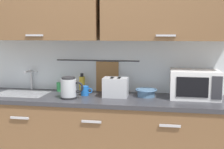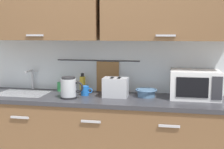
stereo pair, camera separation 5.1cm
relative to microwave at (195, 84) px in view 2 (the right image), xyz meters
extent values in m
cube|color=brown|center=(-0.92, -0.11, -0.61)|extent=(2.50, 0.60, 0.86)
cube|color=#B7B7BC|center=(-1.61, -0.42, -0.30)|extent=(0.18, 0.02, 0.02)
cube|color=#B7B7BC|center=(-0.92, -0.42, -0.30)|extent=(0.18, 0.02, 0.02)
cube|color=#B7B7BC|center=(-0.23, -0.42, -0.30)|extent=(0.18, 0.02, 0.02)
cube|color=#333338|center=(-0.92, -0.11, -0.16)|extent=(2.53, 0.63, 0.04)
cube|color=#9EA0A5|center=(-1.74, -0.09, -0.18)|extent=(0.52, 0.38, 0.09)
cube|color=silver|center=(-0.92, 0.22, 0.21)|extent=(3.70, 0.06, 2.50)
cube|color=silver|center=(-0.92, 0.19, 0.14)|extent=(2.50, 0.01, 0.55)
cube|color=brown|center=(-1.55, 0.03, 0.77)|extent=(1.23, 0.33, 0.70)
cube|color=#B7B7BC|center=(-1.55, -0.15, 0.47)|extent=(0.18, 0.01, 0.02)
cube|color=brown|center=(-0.28, 0.03, 0.77)|extent=(1.23, 0.33, 0.70)
cube|color=#B7B7BC|center=(-0.28, -0.15, 0.47)|extent=(0.18, 0.01, 0.02)
cylinder|color=#333338|center=(-1.00, 0.17, 0.19)|extent=(0.90, 0.01, 0.01)
cube|color=olive|center=(-0.89, 0.17, 0.01)|extent=(0.24, 0.02, 0.34)
cylinder|color=#B2B5BA|center=(-1.74, 0.14, -0.03)|extent=(0.03, 0.03, 0.22)
cylinder|color=#B2B5BA|center=(-1.74, 0.06, 0.07)|extent=(0.02, 0.16, 0.02)
cube|color=#B2B5BA|center=(-1.70, 0.14, 0.06)|extent=(0.07, 0.02, 0.01)
cube|color=white|center=(0.00, 0.00, 0.00)|extent=(0.46, 0.34, 0.27)
cube|color=black|center=(-0.04, -0.17, 0.00)|extent=(0.29, 0.01, 0.18)
cube|color=#2D2D33|center=(0.18, -0.17, 0.00)|extent=(0.09, 0.01, 0.21)
cylinder|color=black|center=(-1.19, -0.23, -0.13)|extent=(0.16, 0.16, 0.02)
cylinder|color=#B2B7BC|center=(-1.19, -0.23, -0.03)|extent=(0.15, 0.15, 0.17)
cylinder|color=#262628|center=(-1.19, -0.23, 0.06)|extent=(0.13, 0.13, 0.02)
torus|color=black|center=(-1.09, -0.23, -0.02)|extent=(0.11, 0.02, 0.11)
cylinder|color=yellow|center=(-1.15, 0.12, -0.06)|extent=(0.06, 0.06, 0.16)
cylinder|color=black|center=(-1.15, 0.12, 0.04)|extent=(0.03, 0.03, 0.04)
cylinder|color=green|center=(-1.39, 0.10, -0.09)|extent=(0.08, 0.08, 0.09)
torus|color=green|center=(-1.34, 0.10, -0.09)|extent=(0.06, 0.01, 0.06)
cylinder|color=#4C7093|center=(-0.46, -0.03, -0.10)|extent=(0.17, 0.17, 0.07)
torus|color=#4C7093|center=(-0.46, -0.03, -0.07)|extent=(0.21, 0.21, 0.01)
cube|color=#B7BABF|center=(-0.76, -0.08, -0.04)|extent=(0.24, 0.17, 0.19)
cube|color=black|center=(-0.79, -0.08, 0.05)|extent=(0.03, 0.12, 0.01)
cube|color=black|center=(-0.72, -0.08, 0.05)|extent=(0.03, 0.12, 0.01)
cube|color=black|center=(-0.88, -0.08, -0.01)|extent=(0.02, 0.02, 0.02)
cylinder|color=blue|center=(-1.07, -0.07, -0.09)|extent=(0.08, 0.08, 0.09)
torus|color=blue|center=(-1.02, -0.07, -0.09)|extent=(0.06, 0.01, 0.06)
camera|label=1|loc=(-0.29, -2.93, 0.49)|focal=47.99mm
camera|label=2|loc=(-0.24, -2.92, 0.49)|focal=47.99mm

